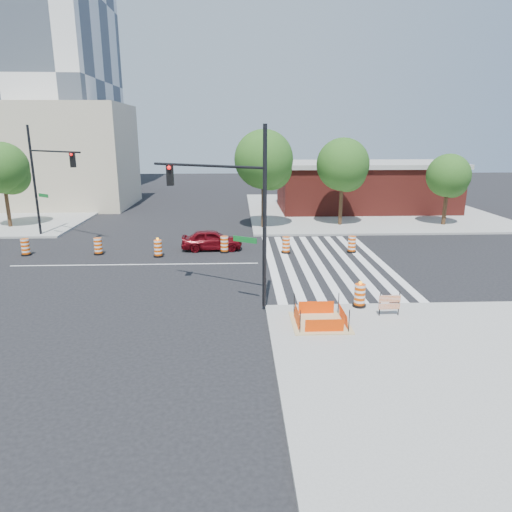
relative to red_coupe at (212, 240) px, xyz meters
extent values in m
plane|color=black|center=(-4.20, -3.25, -0.66)|extent=(120.00, 120.00, 0.00)
cube|color=gray|center=(13.80, 14.75, -0.58)|extent=(22.00, 22.00, 0.15)
cube|color=silver|center=(3.60, -3.25, -0.65)|extent=(0.45, 13.50, 0.01)
cube|color=silver|center=(4.50, -3.25, -0.65)|extent=(0.45, 13.50, 0.01)
cube|color=silver|center=(5.40, -3.25, -0.65)|extent=(0.45, 13.50, 0.01)
cube|color=silver|center=(6.30, -3.25, -0.65)|extent=(0.45, 13.50, 0.01)
cube|color=silver|center=(7.20, -3.25, -0.65)|extent=(0.45, 13.50, 0.01)
cube|color=silver|center=(8.10, -3.25, -0.65)|extent=(0.45, 13.50, 0.01)
cube|color=silver|center=(9.00, -3.25, -0.65)|extent=(0.45, 13.50, 0.01)
cube|color=silver|center=(9.90, -3.25, -0.65)|extent=(0.45, 13.50, 0.01)
cube|color=silver|center=(-4.20, -3.25, -0.65)|extent=(14.00, 0.12, 0.01)
cube|color=tan|center=(4.80, -12.25, -0.48)|extent=(2.20, 2.20, 0.05)
cube|color=#EA3B04|center=(4.80, -13.15, -0.23)|extent=(1.44, 0.02, 0.55)
cube|color=#EA3B04|center=(4.80, -11.35, -0.23)|extent=(1.44, 0.02, 0.55)
cube|color=#EA3B04|center=(3.90, -12.25, -0.23)|extent=(0.02, 1.44, 0.55)
cube|color=#EA3B04|center=(5.70, -12.25, -0.23)|extent=(0.02, 1.44, 0.55)
cylinder|color=black|center=(3.90, -13.15, -0.06)|extent=(0.04, 0.04, 0.90)
cylinder|color=black|center=(5.70, -13.15, -0.06)|extent=(0.04, 0.04, 0.90)
cylinder|color=black|center=(3.90, -11.35, -0.06)|extent=(0.04, 0.04, 0.90)
cylinder|color=black|center=(5.70, -11.35, -0.06)|extent=(0.04, 0.04, 0.90)
cube|color=maroon|center=(13.80, 14.75, 1.44)|extent=(16.00, 8.00, 4.20)
cube|color=gray|center=(13.80, 14.75, 3.74)|extent=(16.50, 8.50, 0.40)
cube|color=#C1B493|center=(-16.20, 18.75, 4.34)|extent=(14.00, 10.00, 10.00)
imported|color=#59070E|center=(0.00, 0.00, 0.00)|extent=(3.91, 1.69, 1.31)
cylinder|color=black|center=(2.75, -10.36, 3.22)|extent=(0.17, 0.17, 7.46)
cylinder|color=black|center=(0.36, -8.92, 5.27)|extent=(4.85, 2.99, 0.11)
cube|color=black|center=(-1.31, -7.90, 4.81)|extent=(0.30, 0.26, 0.93)
sphere|color=#FF0C0C|center=(-1.31, -8.08, 5.13)|extent=(0.17, 0.17, 0.17)
cube|color=#0C591E|center=(1.96, -9.88, 2.29)|extent=(0.98, 0.61, 0.23)
cylinder|color=black|center=(-12.68, 4.60, 3.32)|extent=(0.17, 0.17, 7.65)
cylinder|color=black|center=(-10.41, 2.85, 5.42)|extent=(4.62, 3.59, 0.11)
cube|color=black|center=(-8.82, 1.62, 4.94)|extent=(0.31, 0.27, 0.96)
sphere|color=#FF0C0C|center=(-8.82, 1.44, 5.28)|extent=(0.17, 0.17, 0.17)
cube|color=#0C591E|center=(-11.92, 4.01, 2.36)|extent=(0.93, 0.73, 0.24)
cylinder|color=black|center=(6.78, -10.56, -0.46)|extent=(0.57, 0.57, 0.10)
cylinder|color=#DD4A04|center=(6.78, -10.56, 0.02)|extent=(0.46, 0.46, 0.91)
sphere|color=#FF990C|center=(6.78, -10.56, 0.54)|extent=(0.15, 0.15, 0.15)
cube|color=#DD4A04|center=(7.71, -11.59, 0.21)|extent=(0.87, 0.06, 0.29)
cube|color=#DD4A04|center=(7.71, -11.59, -0.12)|extent=(0.87, 0.06, 0.22)
cylinder|color=black|center=(7.33, -11.59, 0.00)|extent=(0.04, 0.04, 1.02)
cylinder|color=black|center=(8.10, -11.58, 0.00)|extent=(0.04, 0.04, 1.02)
cylinder|color=#382314|center=(-16.22, 7.51, 1.43)|extent=(0.28, 0.28, 4.17)
sphere|color=#184513|center=(-16.22, 7.51, 4.03)|extent=(3.91, 3.91, 3.91)
sphere|color=#184513|center=(-15.78, 7.78, 3.38)|extent=(2.86, 2.86, 2.86)
cylinder|color=#382314|center=(3.68, 6.46, 1.71)|extent=(0.36, 0.36, 4.74)
sphere|color=#184513|center=(3.68, 6.46, 4.68)|extent=(4.44, 4.44, 4.44)
sphere|color=#184513|center=(4.24, 6.79, 3.93)|extent=(3.26, 3.26, 3.26)
sphere|color=#184513|center=(3.24, 6.23, 4.23)|extent=(2.96, 2.96, 2.96)
cylinder|color=#382314|center=(9.87, 7.22, 1.52)|extent=(0.29, 0.29, 4.35)
sphere|color=#184513|center=(9.87, 7.22, 4.24)|extent=(4.08, 4.08, 4.08)
sphere|color=#184513|center=(10.32, 7.49, 3.56)|extent=(2.99, 2.99, 2.99)
sphere|color=#184513|center=(9.51, 7.04, 3.83)|extent=(2.72, 2.72, 2.72)
cylinder|color=#382314|center=(18.19, 6.92, 1.14)|extent=(0.31, 0.31, 3.59)
sphere|color=#184513|center=(18.19, 6.92, 3.38)|extent=(3.36, 3.36, 3.36)
sphere|color=#184513|center=(18.67, 7.21, 2.82)|extent=(2.47, 2.47, 2.47)
sphere|color=#184513|center=(17.80, 6.72, 3.04)|extent=(2.24, 2.24, 2.24)
cylinder|color=black|center=(-11.33, -0.89, -0.61)|extent=(0.60, 0.60, 0.10)
cylinder|color=#DD4A04|center=(-11.33, -0.89, -0.11)|extent=(0.48, 0.48, 0.95)
cylinder|color=black|center=(-6.94, -0.85, -0.61)|extent=(0.60, 0.60, 0.10)
cylinder|color=#DD4A04|center=(-6.94, -0.85, -0.11)|extent=(0.48, 0.48, 0.95)
cylinder|color=black|center=(-3.16, -1.56, -0.61)|extent=(0.60, 0.60, 0.10)
cylinder|color=#DD4A04|center=(-3.16, -1.56, -0.11)|extent=(0.48, 0.48, 0.95)
sphere|color=#FF990C|center=(-3.16, -1.56, 0.44)|extent=(0.16, 0.16, 0.16)
cylinder|color=black|center=(0.82, -0.68, -0.61)|extent=(0.60, 0.60, 0.10)
cylinder|color=#DD4A04|center=(0.82, -0.68, -0.11)|extent=(0.48, 0.48, 0.95)
cylinder|color=black|center=(4.66, -1.00, -0.61)|extent=(0.60, 0.60, 0.10)
cylinder|color=#DD4A04|center=(4.66, -1.00, -0.11)|extent=(0.48, 0.48, 0.95)
cylinder|color=black|center=(8.80, -0.99, -0.61)|extent=(0.60, 0.60, 0.10)
cylinder|color=#DD4A04|center=(8.80, -0.99, -0.11)|extent=(0.48, 0.48, 0.95)
camera|label=1|loc=(1.66, -28.47, 6.62)|focal=32.00mm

